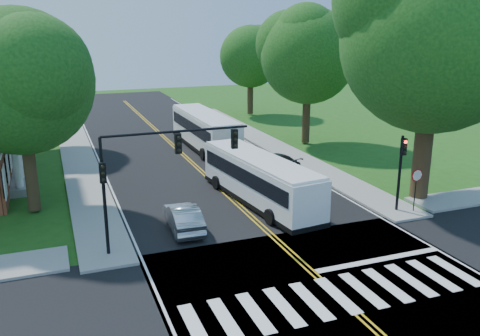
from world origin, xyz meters
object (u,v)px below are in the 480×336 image
signal_nw (154,162)px  suv (280,168)px  bus_lead (259,179)px  dark_sedan (274,162)px  hatchback (183,217)px  signal_ne (401,163)px  bus_follow (205,130)px

signal_nw → suv: (10.81, 9.03, -3.76)m
bus_lead → dark_sedan: (3.78, 6.14, -0.87)m
hatchback → suv: 11.51m
signal_nw → dark_sedan: (10.98, 10.54, -3.72)m
signal_nw → hatchback: 4.49m
signal_nw → bus_lead: signal_nw is taller
signal_ne → dark_sedan: 11.21m
bus_lead → signal_ne: bearing=140.9°
signal_ne → bus_lead: size_ratio=0.39×
suv → hatchback: bearing=50.9°
bus_lead → dark_sedan: 7.27m
suv → dark_sedan: size_ratio=0.98×
signal_nw → dark_sedan: size_ratio=1.61×
bus_follow → hatchback: 18.32m
signal_nw → signal_ne: signal_nw is taller
signal_nw → signal_ne: 14.13m
signal_ne → bus_lead: (-6.85, 4.39, -1.44)m
bus_follow → bus_lead: bearing=85.3°
signal_nw → suv: size_ratio=1.65×
signal_ne → dark_sedan: (-3.07, 10.53, -2.31)m
signal_ne → dark_sedan: bearing=106.3°
suv → dark_sedan: (0.18, 1.51, 0.04)m
signal_nw → bus_follow: 20.88m
bus_lead → dark_sedan: bus_lead is taller
bus_lead → suv: bus_lead is taller
signal_ne → suv: (-3.25, 9.02, -2.35)m
signal_ne → hatchback: 12.61m
bus_follow → hatchback: bus_follow is taller
signal_ne → suv: size_ratio=1.01×
signal_nw → hatchback: size_ratio=1.68×
hatchback → dark_sedan: bearing=-134.0°
suv → dark_sedan: dark_sedan is taller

